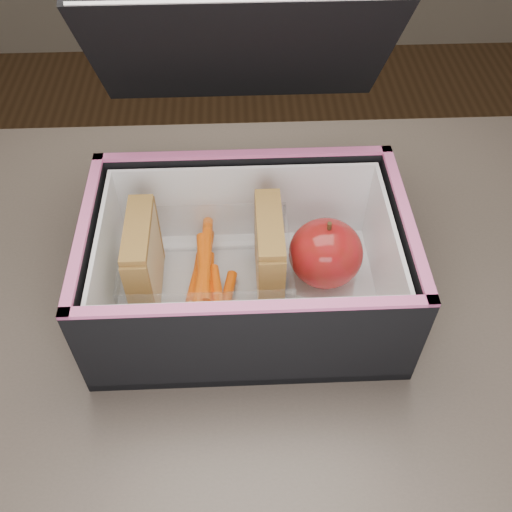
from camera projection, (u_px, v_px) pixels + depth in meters
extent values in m
cube|color=brown|center=(247.00, 349.00, 0.63)|extent=(1.20, 0.80, 0.03)
cube|color=black|center=(240.00, 54.00, 0.61)|extent=(0.32, 0.13, 0.18)
cube|color=#D7BD83|center=(137.00, 262.00, 0.61)|extent=(0.01, 0.09, 0.10)
cube|color=#B7585C|center=(145.00, 264.00, 0.61)|extent=(0.01, 0.09, 0.09)
cube|color=#D7BD83|center=(152.00, 262.00, 0.61)|extent=(0.01, 0.09, 0.10)
cube|color=#905F34|center=(137.00, 229.00, 0.57)|extent=(0.03, 0.09, 0.01)
cube|color=#D7BD83|center=(261.00, 258.00, 0.61)|extent=(0.01, 0.09, 0.10)
cube|color=#B7585C|center=(269.00, 260.00, 0.61)|extent=(0.01, 0.09, 0.09)
cube|color=#D7BD83|center=(276.00, 257.00, 0.61)|extent=(0.01, 0.09, 0.10)
cube|color=#905F34|center=(270.00, 223.00, 0.57)|extent=(0.03, 0.10, 0.01)
cylinder|color=#E34200|center=(197.00, 281.00, 0.64)|extent=(0.03, 0.10, 0.01)
cylinder|color=#E34200|center=(218.00, 300.00, 0.61)|extent=(0.02, 0.10, 0.01)
cylinder|color=#E34200|center=(203.00, 267.00, 0.63)|extent=(0.02, 0.10, 0.01)
cylinder|color=#E34200|center=(196.00, 286.00, 0.64)|extent=(0.02, 0.10, 0.01)
cylinder|color=#E34200|center=(205.00, 263.00, 0.65)|extent=(0.02, 0.10, 0.01)
cylinder|color=#E34200|center=(206.00, 250.00, 0.65)|extent=(0.01, 0.09, 0.01)
cylinder|color=#E34200|center=(225.00, 307.00, 0.62)|extent=(0.03, 0.10, 0.01)
cylinder|color=#E34200|center=(208.00, 287.00, 0.63)|extent=(0.01, 0.09, 0.01)
cylinder|color=#E34200|center=(201.00, 287.00, 0.61)|extent=(0.02, 0.10, 0.01)
cylinder|color=#E34200|center=(199.00, 269.00, 0.66)|extent=(0.03, 0.10, 0.01)
cube|color=white|center=(323.00, 277.00, 0.66)|extent=(0.09, 0.09, 0.01)
ellipsoid|color=maroon|center=(326.00, 253.00, 0.62)|extent=(0.10, 0.10, 0.08)
cylinder|color=#432F17|center=(329.00, 227.00, 0.59)|extent=(0.01, 0.01, 0.01)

